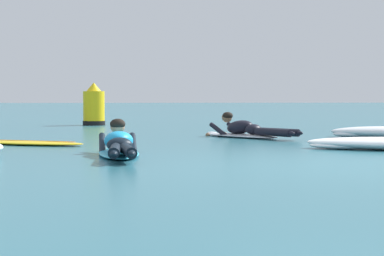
# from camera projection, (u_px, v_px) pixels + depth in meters

# --- Properties ---
(ground_plane) EXTENTS (120.00, 120.00, 0.00)m
(ground_plane) POSITION_uv_depth(u_px,v_px,m) (225.00, 127.00, 18.38)
(ground_plane) COLOR #2D6B7A
(surfer_near) EXTENTS (0.66, 2.49, 0.53)m
(surfer_near) POSITION_uv_depth(u_px,v_px,m) (119.00, 146.00, 9.69)
(surfer_near) COLOR #2DB2D1
(surfer_near) RESTS_ON ground
(surfer_far) EXTENTS (1.76, 2.31, 0.53)m
(surfer_far) POSITION_uv_depth(u_px,v_px,m) (246.00, 131.00, 13.94)
(surfer_far) COLOR silver
(surfer_far) RESTS_ON ground
(drifting_surfboard) EXTENTS (2.02, 1.29, 0.16)m
(drifting_surfboard) POSITION_uv_depth(u_px,v_px,m) (29.00, 143.00, 11.88)
(drifting_surfboard) COLOR yellow
(drifting_surfboard) RESTS_ON ground
(channel_marker_buoy) EXTENTS (0.62, 0.62, 1.18)m
(channel_marker_buoy) POSITION_uv_depth(u_px,v_px,m) (94.00, 108.00, 19.70)
(channel_marker_buoy) COLOR yellow
(channel_marker_buoy) RESTS_ON ground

